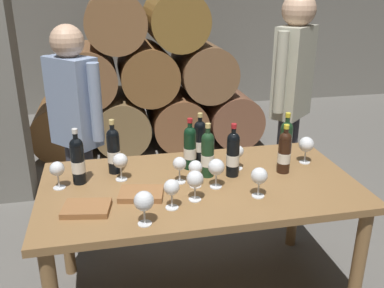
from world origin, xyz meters
name	(u,v)px	position (x,y,z in m)	size (l,w,h in m)	color
cellar_back_wall	(133,9)	(0.00, 4.20, 1.40)	(10.00, 0.24, 2.80)	slate
barrel_stack	(147,82)	(0.00, 2.60, 0.72)	(2.49, 0.90, 1.69)	brown
dining_table	(200,198)	(0.00, 0.00, 0.67)	(1.70, 0.90, 0.76)	olive
wine_bottle_0	(284,152)	(0.50, 0.04, 0.88)	(0.07, 0.07, 0.28)	black
wine_bottle_1	(200,140)	(0.07, 0.30, 0.89)	(0.07, 0.07, 0.30)	black
wine_bottle_2	(208,154)	(0.06, 0.08, 0.89)	(0.07, 0.07, 0.31)	#19381E
wine_bottle_3	(233,154)	(0.20, 0.06, 0.89)	(0.07, 0.07, 0.31)	black
wine_bottle_4	(78,160)	(-0.64, 0.14, 0.89)	(0.07, 0.07, 0.31)	black
wine_bottle_5	(286,142)	(0.55, 0.15, 0.90)	(0.07, 0.07, 0.32)	#19381E
wine_bottle_6	(114,150)	(-0.44, 0.23, 0.90)	(0.07, 0.07, 0.31)	black
wine_bottle_7	(190,147)	(-0.01, 0.20, 0.89)	(0.07, 0.07, 0.30)	black
wine_glass_0	(238,152)	(0.26, 0.13, 0.86)	(0.07, 0.07, 0.14)	white
wine_glass_1	(259,176)	(0.26, -0.21, 0.87)	(0.09, 0.09, 0.16)	white
wine_glass_2	(180,165)	(-0.10, 0.03, 0.87)	(0.07, 0.07, 0.15)	white
wine_glass_3	(57,170)	(-0.74, 0.09, 0.87)	(0.08, 0.08, 0.15)	white
wine_glass_4	(195,180)	(-0.07, -0.18, 0.87)	(0.09, 0.09, 0.16)	white
wine_glass_5	(120,161)	(-0.41, 0.13, 0.87)	(0.08, 0.08, 0.16)	white
wine_glass_6	(216,168)	(0.07, -0.07, 0.87)	(0.09, 0.09, 0.16)	white
wine_glass_7	(144,202)	(-0.33, -0.35, 0.87)	(0.09, 0.09, 0.16)	white
wine_glass_8	(195,168)	(-0.03, -0.03, 0.87)	(0.07, 0.07, 0.15)	white
wine_glass_9	(306,145)	(0.68, 0.13, 0.87)	(0.09, 0.09, 0.16)	white
wine_glass_10	(172,188)	(-0.19, -0.24, 0.87)	(0.08, 0.08, 0.15)	white
tasting_notebook	(141,194)	(-0.32, -0.09, 0.77)	(0.22, 0.16, 0.03)	#936038
leather_ledger	(87,208)	(-0.59, -0.18, 0.77)	(0.22, 0.16, 0.03)	#936038
sommelier_presenting	(292,91)	(0.85, 0.75, 1.04)	(0.39, 0.35, 1.72)	#383842
taster_seated_left	(75,122)	(-0.67, 0.72, 0.92)	(0.36, 0.38, 1.54)	#383842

